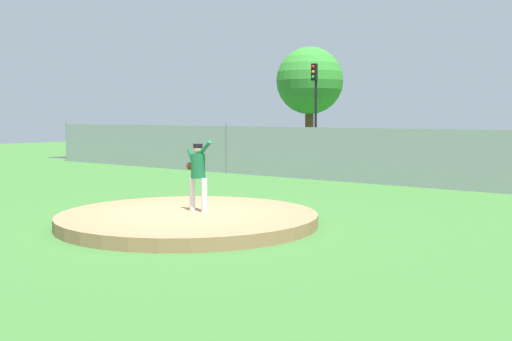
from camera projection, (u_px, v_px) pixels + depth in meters
name	position (u px, v px, depth m)	size (l,w,h in m)	color
ground_plane	(329.00, 197.00, 18.56)	(80.00, 80.00, 0.00)	#386B2D
asphalt_strip	(439.00, 175.00, 25.24)	(44.00, 7.00, 0.01)	#2B2B2D
pitchers_mound	(188.00, 219.00, 13.84)	(5.75, 5.75, 0.27)	#99704C
pitcher_youth	(198.00, 170.00, 13.97)	(0.81, 0.32, 1.61)	silver
baseball	(203.00, 206.00, 14.69)	(0.07, 0.07, 0.07)	white
chainlink_fence	(390.00, 157.00, 21.61)	(37.36, 0.07, 2.08)	gray
parked_car_champagne	(323.00, 151.00, 28.59)	(1.94, 4.75, 1.65)	tan
parked_car_burgundy	(264.00, 149.00, 30.09)	(2.08, 4.83, 1.68)	maroon
parked_car_slate	(468.00, 157.00, 24.35)	(1.98, 4.49, 1.68)	slate
parked_car_teal	(218.00, 148.00, 32.56)	(1.88, 4.08, 1.54)	#146066
traffic_cone_orange	(398.00, 162.00, 29.13)	(0.40, 0.40, 0.55)	orange
traffic_light_near	(315.00, 95.00, 33.65)	(0.28, 0.46, 5.19)	black
tree_broad_right	(310.00, 81.00, 40.62)	(4.37, 4.37, 6.86)	#4C331E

